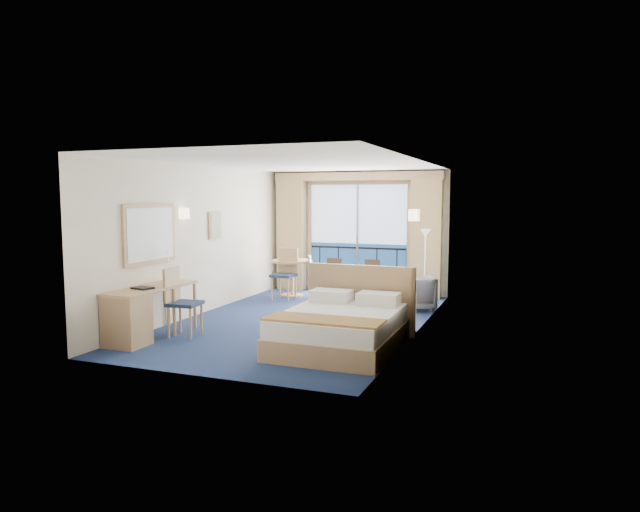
{
  "coord_description": "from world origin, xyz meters",
  "views": [
    {
      "loc": [
        3.72,
        -8.92,
        2.13
      ],
      "look_at": [
        0.25,
        0.2,
        1.12
      ],
      "focal_mm": 32.0,
      "sensor_mm": 36.0,
      "label": 1
    }
  ],
  "objects_px": {
    "floor_lamp": "(425,247)",
    "table_chair_b": "(286,271)",
    "table_chair_a": "(315,274)",
    "nightstand": "(399,314)",
    "desk": "(132,315)",
    "bed": "(341,327)",
    "round_table": "(292,269)",
    "armchair": "(414,293)",
    "desk_chair": "(179,298)"
  },
  "relations": [
    {
      "from": "floor_lamp",
      "to": "table_chair_b",
      "type": "xyz_separation_m",
      "value": [
        -2.79,
        -0.69,
        -0.53
      ]
    },
    {
      "from": "table_chair_a",
      "to": "table_chair_b",
      "type": "bearing_deg",
      "value": 103.88
    },
    {
      "from": "nightstand",
      "to": "desk",
      "type": "relative_size",
      "value": 0.37
    },
    {
      "from": "floor_lamp",
      "to": "desk",
      "type": "distance_m",
      "value": 5.93
    },
    {
      "from": "nightstand",
      "to": "table_chair_b",
      "type": "distance_m",
      "value": 3.61
    },
    {
      "from": "desk",
      "to": "bed",
      "type": "bearing_deg",
      "value": 16.49
    },
    {
      "from": "table_chair_b",
      "to": "desk",
      "type": "bearing_deg",
      "value": -96.19
    },
    {
      "from": "bed",
      "to": "round_table",
      "type": "distance_m",
      "value": 4.38
    },
    {
      "from": "nightstand",
      "to": "desk",
      "type": "xyz_separation_m",
      "value": [
        -3.45,
        -2.04,
        0.12
      ]
    },
    {
      "from": "armchair",
      "to": "desk_chair",
      "type": "height_order",
      "value": "desk_chair"
    },
    {
      "from": "nightstand",
      "to": "table_chair_b",
      "type": "bearing_deg",
      "value": 143.79
    },
    {
      "from": "desk_chair",
      "to": "desk",
      "type": "bearing_deg",
      "value": 146.25
    },
    {
      "from": "nightstand",
      "to": "round_table",
      "type": "relative_size",
      "value": 0.7
    },
    {
      "from": "armchair",
      "to": "desk",
      "type": "height_order",
      "value": "desk"
    },
    {
      "from": "nightstand",
      "to": "armchair",
      "type": "xyz_separation_m",
      "value": [
        -0.16,
        1.92,
        0.02
      ]
    },
    {
      "from": "round_table",
      "to": "table_chair_b",
      "type": "relative_size",
      "value": 0.82
    },
    {
      "from": "desk",
      "to": "table_chair_b",
      "type": "distance_m",
      "value": 4.21
    },
    {
      "from": "nightstand",
      "to": "round_table",
      "type": "height_order",
      "value": "round_table"
    },
    {
      "from": "floor_lamp",
      "to": "desk_chair",
      "type": "relative_size",
      "value": 1.41
    },
    {
      "from": "floor_lamp",
      "to": "table_chair_a",
      "type": "xyz_separation_m",
      "value": [
        -2.26,
        -0.37,
        -0.62
      ]
    },
    {
      "from": "nightstand",
      "to": "floor_lamp",
      "type": "relative_size",
      "value": 0.41
    },
    {
      "from": "armchair",
      "to": "round_table",
      "type": "height_order",
      "value": "round_table"
    },
    {
      "from": "bed",
      "to": "table_chair_a",
      "type": "relative_size",
      "value": 2.27
    },
    {
      "from": "round_table",
      "to": "table_chair_a",
      "type": "height_order",
      "value": "table_chair_a"
    },
    {
      "from": "floor_lamp",
      "to": "desk_chair",
      "type": "distance_m",
      "value": 5.18
    },
    {
      "from": "floor_lamp",
      "to": "table_chair_b",
      "type": "height_order",
      "value": "floor_lamp"
    },
    {
      "from": "desk_chair",
      "to": "bed",
      "type": "bearing_deg",
      "value": -91.6
    },
    {
      "from": "round_table",
      "to": "armchair",
      "type": "bearing_deg",
      "value": -11.6
    },
    {
      "from": "desk",
      "to": "round_table",
      "type": "relative_size",
      "value": 1.91
    },
    {
      "from": "floor_lamp",
      "to": "nightstand",
      "type": "bearing_deg",
      "value": -87.73
    },
    {
      "from": "round_table",
      "to": "table_chair_b",
      "type": "bearing_deg",
      "value": -87.78
    },
    {
      "from": "round_table",
      "to": "table_chair_b",
      "type": "distance_m",
      "value": 0.37
    },
    {
      "from": "armchair",
      "to": "round_table",
      "type": "xyz_separation_m",
      "value": [
        -2.76,
        0.57,
        0.27
      ]
    },
    {
      "from": "bed",
      "to": "round_table",
      "type": "bearing_deg",
      "value": 122.76
    },
    {
      "from": "nightstand",
      "to": "table_chair_b",
      "type": "relative_size",
      "value": 0.57
    },
    {
      "from": "bed",
      "to": "table_chair_a",
      "type": "distance_m",
      "value": 4.06
    },
    {
      "from": "table_chair_a",
      "to": "table_chair_b",
      "type": "relative_size",
      "value": 0.85
    },
    {
      "from": "desk",
      "to": "desk_chair",
      "type": "bearing_deg",
      "value": 62.29
    },
    {
      "from": "round_table",
      "to": "table_chair_a",
      "type": "distance_m",
      "value": 0.55
    },
    {
      "from": "bed",
      "to": "armchair",
      "type": "relative_size",
      "value": 2.84
    },
    {
      "from": "table_chair_a",
      "to": "round_table",
      "type": "bearing_deg",
      "value": 67.75
    },
    {
      "from": "desk",
      "to": "round_table",
      "type": "distance_m",
      "value": 4.57
    },
    {
      "from": "desk_chair",
      "to": "round_table",
      "type": "distance_m",
      "value": 3.88
    },
    {
      "from": "floor_lamp",
      "to": "table_chair_b",
      "type": "distance_m",
      "value": 2.92
    },
    {
      "from": "desk",
      "to": "table_chair_b",
      "type": "relative_size",
      "value": 1.56
    },
    {
      "from": "round_table",
      "to": "desk_chair",
      "type": "bearing_deg",
      "value": -92.82
    },
    {
      "from": "bed",
      "to": "desk",
      "type": "distance_m",
      "value": 3.03
    },
    {
      "from": "floor_lamp",
      "to": "bed",
      "type": "bearing_deg",
      "value": -96.29
    },
    {
      "from": "table_chair_b",
      "to": "table_chair_a",
      "type": "bearing_deg",
      "value": 32.6
    },
    {
      "from": "desk_chair",
      "to": "table_chair_a",
      "type": "relative_size",
      "value": 1.17
    }
  ]
}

